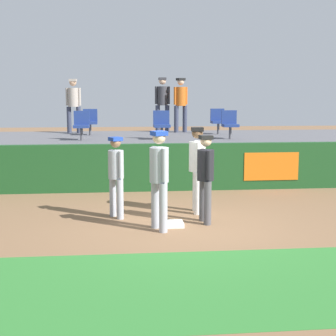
% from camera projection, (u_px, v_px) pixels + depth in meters
% --- Properties ---
extents(ground_plane, '(60.00, 60.00, 0.00)m').
position_uv_depth(ground_plane, '(180.00, 226.00, 9.66)').
color(ground_plane, brown).
extents(grass_foreground_strip, '(18.00, 2.80, 0.01)m').
position_uv_depth(grass_foreground_strip, '(207.00, 284.00, 6.66)').
color(grass_foreground_strip, '#2D722D').
rests_on(grass_foreground_strip, ground_plane).
extents(first_base, '(0.40, 0.40, 0.08)m').
position_uv_depth(first_base, '(173.00, 224.00, 9.62)').
color(first_base, white).
rests_on(first_base, ground_plane).
extents(player_fielder_home, '(0.37, 0.57, 1.86)m').
position_uv_depth(player_fielder_home, '(197.00, 164.00, 10.59)').
color(player_fielder_home, white).
rests_on(player_fielder_home, ground_plane).
extents(player_runner_visitor, '(0.44, 0.44, 1.69)m').
position_uv_depth(player_runner_visitor, '(116.00, 171.00, 10.15)').
color(player_runner_visitor, '#9EA3AD').
rests_on(player_runner_visitor, ground_plane).
extents(player_coach_visitor, '(0.47, 0.50, 1.88)m').
position_uv_depth(player_coach_visitor, '(159.00, 173.00, 9.18)').
color(player_coach_visitor, '#9EA3AD').
rests_on(player_coach_visitor, ground_plane).
extents(player_umpire, '(0.38, 0.49, 1.76)m').
position_uv_depth(player_umpire, '(205.00, 173.00, 9.73)').
color(player_umpire, '#4C4C51').
rests_on(player_umpire, ground_plane).
extents(field_wall, '(18.00, 0.26, 1.26)m').
position_uv_depth(field_wall, '(164.00, 167.00, 13.10)').
color(field_wall, '#19471E').
rests_on(field_wall, ground_plane).
extents(bleacher_platform, '(18.00, 4.80, 1.24)m').
position_uv_depth(bleacher_platform, '(156.00, 156.00, 15.63)').
color(bleacher_platform, '#59595E').
rests_on(bleacher_platform, ground_plane).
extents(seat_back_left, '(0.46, 0.44, 0.84)m').
position_uv_depth(seat_back_left, '(90.00, 120.00, 15.93)').
color(seat_back_left, '#4C4C51').
rests_on(seat_back_left, bleacher_platform).
extents(seat_back_right, '(0.46, 0.44, 0.84)m').
position_uv_depth(seat_back_right, '(218.00, 120.00, 16.34)').
color(seat_back_right, '#4C4C51').
rests_on(seat_back_right, bleacher_platform).
extents(seat_front_center, '(0.48, 0.44, 0.84)m').
position_uv_depth(seat_front_center, '(162.00, 123.00, 14.37)').
color(seat_front_center, '#4C4C51').
rests_on(seat_front_center, bleacher_platform).
extents(seat_front_right, '(0.45, 0.44, 0.84)m').
position_uv_depth(seat_front_right, '(230.00, 123.00, 14.56)').
color(seat_front_right, '#4C4C51').
rests_on(seat_front_right, bleacher_platform).
extents(seat_front_left, '(0.45, 0.44, 0.84)m').
position_uv_depth(seat_front_left, '(82.00, 124.00, 14.14)').
color(seat_front_left, '#4C4C51').
rests_on(seat_front_left, bleacher_platform).
extents(spectator_hooded, '(0.53, 0.37, 1.89)m').
position_uv_depth(spectator_hooded, '(162.00, 101.00, 17.24)').
color(spectator_hooded, '#33384C').
rests_on(spectator_hooded, bleacher_platform).
extents(spectator_capped, '(0.51, 0.37, 1.82)m').
position_uv_depth(spectator_capped, '(73.00, 102.00, 16.63)').
color(spectator_capped, '#33384C').
rests_on(spectator_capped, bleacher_platform).
extents(spectator_casual, '(0.50, 0.45, 1.86)m').
position_uv_depth(spectator_casual, '(181.00, 101.00, 17.03)').
color(spectator_casual, '#33384C').
rests_on(spectator_casual, bleacher_platform).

